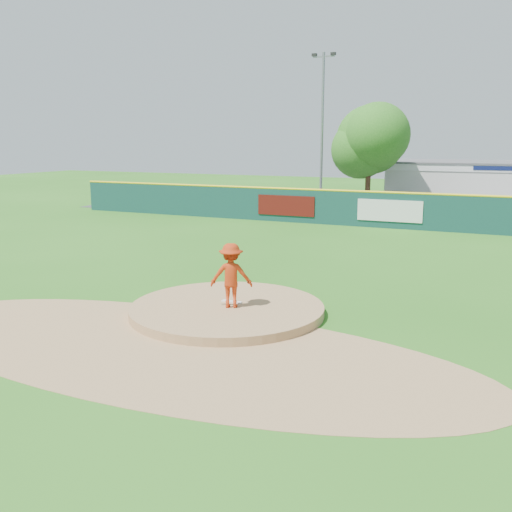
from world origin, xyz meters
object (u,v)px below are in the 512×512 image
at_px(pool_building_grp, 497,184).
at_px(deciduous_tree, 369,145).
at_px(playground_slide, 183,195).
at_px(pitcher, 231,275).
at_px(van, 407,205).
at_px(light_pole_left, 322,123).

relative_size(pool_building_grp, deciduous_tree, 2.07).
bearing_deg(playground_slide, deciduous_tree, 6.52).
distance_m(pitcher, pool_building_grp, 32.62).
bearing_deg(pitcher, van, -113.36).
relative_size(playground_slide, deciduous_tree, 0.35).
distance_m(van, playground_slide, 16.67).
distance_m(van, pool_building_grp, 9.70).
xyz_separation_m(pool_building_grp, deciduous_tree, (-8.00, -6.99, 2.89)).
bearing_deg(deciduous_tree, pool_building_grp, 41.16).
xyz_separation_m(pitcher, van, (0.71, 23.89, -0.43)).
xyz_separation_m(pitcher, light_pole_left, (-6.19, 27.10, 4.90)).
xyz_separation_m(playground_slide, deciduous_tree, (13.76, 1.57, 3.83)).
bearing_deg(pitcher, deciduous_tree, -106.67).
distance_m(pitcher, deciduous_tree, 25.42).
bearing_deg(pool_building_grp, van, -121.88).
bearing_deg(van, light_pole_left, 78.60).
relative_size(van, pool_building_grp, 0.33).
bearing_deg(light_pole_left, pool_building_grp, 22.60).
bearing_deg(pitcher, pool_building_grp, -121.92).
xyz_separation_m(pool_building_grp, playground_slide, (-21.76, -8.57, -0.94)).
height_order(playground_slide, light_pole_left, light_pole_left).
bearing_deg(playground_slide, light_pole_left, 20.10).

